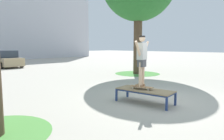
# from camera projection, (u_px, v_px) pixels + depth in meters

# --- Properties ---
(ground_plane) EXTENTS (120.00, 120.00, 0.00)m
(ground_plane) POSITION_uv_depth(u_px,v_px,m) (157.00, 100.00, 7.38)
(ground_plane) COLOR #B2AA9E
(skate_box) EXTENTS (0.94, 1.96, 0.46)m
(skate_box) POSITION_uv_depth(u_px,v_px,m) (145.00, 91.00, 6.97)
(skate_box) COLOR navy
(skate_box) RESTS_ON ground
(skateboard) EXTENTS (0.34, 0.82, 0.09)m
(skateboard) POSITION_uv_depth(u_px,v_px,m) (141.00, 87.00, 7.03)
(skateboard) COLOR #9E754C
(skateboard) RESTS_ON skate_box
(skater) EXTENTS (1.00, 0.33, 1.69)m
(skater) POSITION_uv_depth(u_px,v_px,m) (142.00, 57.00, 6.92)
(skater) COLOR beige
(skater) RESTS_ON skateboard
(grass_patch_near_right) EXTENTS (3.09, 3.09, 0.01)m
(grass_patch_near_right) POSITION_uv_depth(u_px,v_px,m) (137.00, 74.00, 14.48)
(grass_patch_near_right) COLOR #47893D
(grass_patch_near_right) RESTS_ON ground
(car_tan) EXTENTS (2.01, 4.25, 1.50)m
(car_tan) POSITION_uv_depth(u_px,v_px,m) (6.00, 59.00, 18.99)
(car_tan) COLOR tan
(car_tan) RESTS_ON ground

